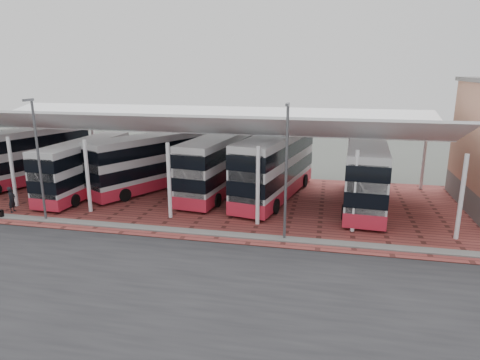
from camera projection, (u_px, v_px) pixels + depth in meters
The scene contains 15 objects.
ground at pixel (226, 288), 19.86m from camera, with size 140.00×140.00×0.00m, color #454943.
road at pixel (221, 299), 18.92m from camera, with size 120.00×14.00×0.02m, color black.
forecourt at pixel (294, 205), 31.75m from camera, with size 72.00×16.00×0.06m, color brown.
north_kerb at pixel (251, 237), 25.71m from camera, with size 120.00×0.80×0.14m, color slate.
canopy at pixel (193, 123), 32.78m from camera, with size 37.00×11.63×7.07m.
lamp_west at pixel (38, 157), 27.52m from camera, with size 0.16×0.90×8.07m.
lamp_east at pixel (286, 169), 24.28m from camera, with size 0.16×0.90×8.07m.
bus_0 at pixel (25, 157), 36.94m from camera, with size 6.34×11.79×4.76m.
bus_1 at pixel (85, 168), 34.15m from camera, with size 2.93×10.48×4.28m.
bus_2 at pixel (150, 163), 35.35m from camera, with size 7.49×10.88×4.54m.
bus_3 at pixel (219, 165), 34.34m from camera, with size 4.04×11.56×4.67m.
bus_4 at pixel (275, 166), 33.08m from camera, with size 5.10×12.33×4.96m.
bus_5 at pixel (366, 174), 31.10m from camera, with size 3.40×11.61×4.73m.
pedestrian at pixel (12, 199), 29.97m from camera, with size 0.66×0.44×1.82m, color black.
suitcase at pixel (1, 214), 28.93m from camera, with size 0.32×0.23×0.56m, color black.
Camera 1 is at (4.37, -17.40, 9.91)m, focal length 32.00 mm.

